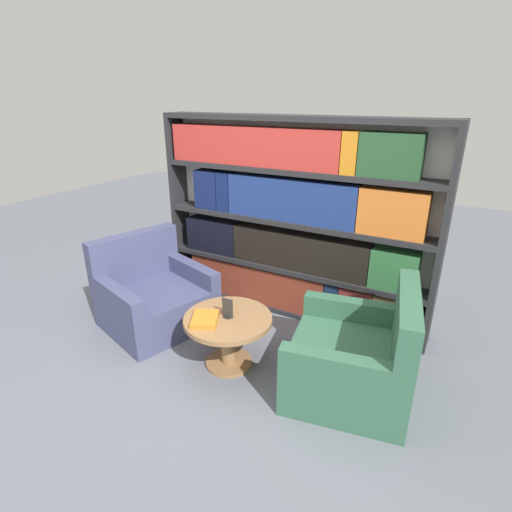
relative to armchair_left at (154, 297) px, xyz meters
The scene contains 7 objects.
ground_plane 1.18m from the armchair_left, 23.52° to the right, with size 14.00×14.00×0.00m, color slate.
bookshelf 1.54m from the armchair_left, 39.89° to the left, with size 2.77×0.30×1.96m.
armchair_left is the anchor object (origin of this frame).
armchair_right 2.01m from the armchair_left, ahead, with size 1.02×1.06×0.87m.
coffee_table 1.03m from the armchair_left, 11.89° to the right, with size 0.72×0.72×0.45m.
table_sign 1.06m from the armchair_left, 11.89° to the right, with size 0.10×0.06×0.17m.
stray_book 0.97m from the armchair_left, 21.74° to the right, with size 0.30×0.32×0.04m.
Camera 1 is at (1.51, -2.09, 2.12)m, focal length 28.00 mm.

